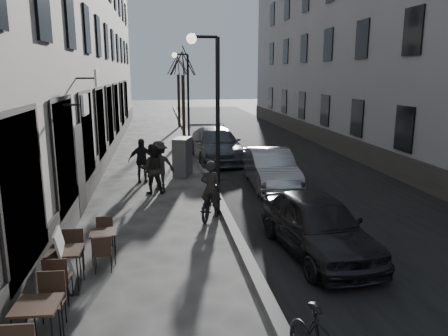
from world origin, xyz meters
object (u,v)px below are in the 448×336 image
object	(u,v)px
tree_near	(183,62)
bistro_set_b	(66,265)
sign_board	(66,265)
car_near	(318,225)
tree_far	(178,64)
pedestrian_mid	(159,165)
car_far	(216,145)
pedestrian_far	(141,160)
bistro_set_c	(104,243)
pedestrian_near	(152,169)
bistro_set_a	(38,323)
utility_cabinet	(182,157)
streetlamp_far	(185,89)
car_mid	(271,169)
streetlamp_near	(212,106)
bicycle	(211,199)

from	to	relation	value
tree_near	bistro_set_b	size ratio (longest dim) A/B	3.66
sign_board	car_near	world-z (taller)	car_near
tree_far	pedestrian_mid	world-z (taller)	tree_far
car_far	pedestrian_far	bearing A→B (deg)	-136.15
bistro_set_b	pedestrian_mid	size ratio (longest dim) A/B	0.90
car_far	bistro_set_b	bearing A→B (deg)	-114.71
bistro_set_c	pedestrian_near	bearing A→B (deg)	75.05
sign_board	pedestrian_near	world-z (taller)	pedestrian_near
bistro_set_a	pedestrian_near	bearing A→B (deg)	82.29
tree_near	car_far	bearing A→B (deg)	-81.13
pedestrian_far	tree_near	bearing A→B (deg)	69.78
pedestrian_far	pedestrian_mid	bearing A→B (deg)	-69.24
tree_near	pedestrian_near	xyz separation A→B (m)	(-1.80, -12.42, -3.80)
bistro_set_a	utility_cabinet	distance (m)	11.39
tree_far	pedestrian_far	distance (m)	17.32
bistro_set_a	bistro_set_b	world-z (taller)	bistro_set_a
streetlamp_far	bistro_set_c	size ratio (longest dim) A/B	3.66
car_mid	car_far	xyz separation A→B (m)	(-1.30, 5.14, 0.06)
streetlamp_near	car_mid	bearing A→B (deg)	48.68
streetlamp_near	bistro_set_c	size ratio (longest dim) A/B	3.66
tree_far	sign_board	world-z (taller)	tree_far
utility_cabinet	pedestrian_mid	world-z (taller)	pedestrian_mid
tree_far	car_mid	xyz separation A→B (m)	(2.40, -18.19, -3.98)
pedestrian_near	car_near	size ratio (longest dim) A/B	0.42
tree_near	tree_far	bearing A→B (deg)	90.00
bistro_set_b	pedestrian_mid	world-z (taller)	pedestrian_mid
tree_far	bicycle	distance (m)	21.53
streetlamp_near	bicycle	world-z (taller)	streetlamp_near
sign_board	bicycle	xyz separation A→B (m)	(3.25, 3.88, 0.02)
utility_cabinet	car_far	bearing A→B (deg)	77.89
car_mid	streetlamp_near	bearing A→B (deg)	-128.81
streetlamp_near	sign_board	bearing A→B (deg)	-129.49
pedestrian_far	streetlamp_far	bearing A→B (deg)	65.93
bistro_set_a	bistro_set_c	distance (m)	3.21
streetlamp_near	car_far	bearing A→B (deg)	81.61
tree_near	utility_cabinet	world-z (taller)	tree_near
sign_board	pedestrian_far	bearing A→B (deg)	77.04
bistro_set_b	bistro_set_c	distance (m)	1.28
car_far	bicycle	bearing A→B (deg)	-102.70
streetlamp_near	bicycle	xyz separation A→B (m)	(-0.05, -0.13, -2.66)
streetlamp_near	utility_cabinet	size ratio (longest dim) A/B	3.33
tree_far	bistro_set_a	distance (m)	27.52
bistro_set_c	pedestrian_near	world-z (taller)	pedestrian_near
tree_far	car_mid	world-z (taller)	tree_far
bistro_set_c	bicycle	distance (m)	3.81
streetlamp_near	car_far	size ratio (longest dim) A/B	0.99
tree_near	car_mid	xyz separation A→B (m)	(2.40, -12.19, -3.98)
sign_board	car_far	world-z (taller)	car_far
sign_board	pedestrian_mid	xyz separation A→B (m)	(1.80, 7.08, 0.39)
streetlamp_near	sign_board	distance (m)	5.84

